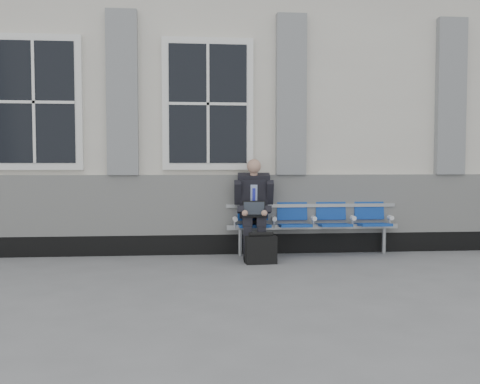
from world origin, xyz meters
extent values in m
plane|color=slate|center=(0.00, 0.00, 0.00)|extent=(70.00, 70.00, 0.00)
cube|color=silver|center=(0.00, 3.50, 2.10)|extent=(14.00, 4.00, 4.20)
cube|color=gray|center=(0.00, 3.50, 4.32)|extent=(14.40, 4.40, 0.24)
cube|color=black|center=(0.00, 1.47, 0.15)|extent=(14.00, 0.10, 0.30)
cube|color=silver|center=(0.00, 1.46, 0.75)|extent=(14.00, 0.08, 0.90)
cube|color=gray|center=(-0.90, 1.44, 2.40)|extent=(0.45, 0.14, 2.40)
cube|color=gray|center=(1.60, 1.44, 2.40)|extent=(0.45, 0.14, 2.40)
cube|color=gray|center=(4.10, 1.44, 2.40)|extent=(0.45, 0.14, 2.40)
cube|color=white|center=(-2.15, 1.46, 2.25)|extent=(1.35, 0.10, 1.95)
cube|color=black|center=(-2.15, 1.41, 2.25)|extent=(1.15, 0.02, 1.75)
cube|color=white|center=(0.35, 1.46, 2.25)|extent=(1.35, 0.10, 1.95)
cube|color=black|center=(0.35, 1.41, 2.25)|extent=(1.15, 0.02, 1.75)
cube|color=#9EA0A3|center=(1.92, 1.30, 0.42)|extent=(2.60, 0.07, 0.07)
cube|color=#9EA0A3|center=(1.92, 1.42, 0.73)|extent=(2.60, 0.05, 0.05)
cylinder|color=#9EA0A3|center=(0.82, 1.30, 0.20)|extent=(0.06, 0.06, 0.39)
cylinder|color=#9EA0A3|center=(3.02, 1.30, 0.20)|extent=(0.06, 0.06, 0.39)
cube|color=#093693|center=(1.02, 1.22, 0.45)|extent=(0.46, 0.42, 0.07)
cube|color=#093693|center=(1.02, 1.43, 0.71)|extent=(0.46, 0.10, 0.40)
cube|color=#093693|center=(1.62, 1.22, 0.45)|extent=(0.46, 0.42, 0.07)
cube|color=#093693|center=(1.62, 1.43, 0.71)|extent=(0.46, 0.10, 0.40)
cube|color=#093693|center=(2.22, 1.22, 0.45)|extent=(0.46, 0.42, 0.07)
cube|color=#093693|center=(2.22, 1.43, 0.71)|extent=(0.46, 0.10, 0.40)
cube|color=#093693|center=(2.82, 1.22, 0.45)|extent=(0.46, 0.42, 0.07)
cube|color=#093693|center=(2.82, 1.43, 0.71)|extent=(0.46, 0.10, 0.40)
cylinder|color=white|center=(0.74, 1.25, 0.55)|extent=(0.07, 0.12, 0.07)
cylinder|color=white|center=(1.32, 1.25, 0.55)|extent=(0.07, 0.12, 0.07)
cylinder|color=white|center=(1.92, 1.25, 0.55)|extent=(0.07, 0.12, 0.07)
cylinder|color=white|center=(2.52, 1.25, 0.55)|extent=(0.07, 0.12, 0.07)
cylinder|color=white|center=(3.10, 1.25, 0.55)|extent=(0.07, 0.12, 0.07)
cube|color=black|center=(0.88, 0.86, 0.04)|extent=(0.13, 0.26, 0.09)
cube|color=black|center=(1.08, 0.84, 0.04)|extent=(0.13, 0.26, 0.09)
cube|color=black|center=(0.89, 0.91, 0.25)|extent=(0.13, 0.14, 0.47)
cube|color=black|center=(1.08, 0.90, 0.25)|extent=(0.13, 0.14, 0.47)
cube|color=black|center=(0.91, 1.13, 0.54)|extent=(0.17, 0.45, 0.14)
cube|color=black|center=(1.10, 1.11, 0.54)|extent=(0.17, 0.45, 0.14)
cube|color=black|center=(1.02, 1.32, 0.87)|extent=(0.44, 0.37, 0.63)
cube|color=#AEBFE5|center=(1.01, 1.20, 0.88)|extent=(0.11, 0.10, 0.35)
cube|color=#2B32C9|center=(1.01, 1.19, 0.87)|extent=(0.05, 0.08, 0.29)
cube|color=black|center=(1.02, 1.29, 1.16)|extent=(0.49, 0.27, 0.14)
cylinder|color=tan|center=(1.01, 1.24, 1.23)|extent=(0.11, 0.11, 0.10)
sphere|color=tan|center=(1.01, 1.18, 1.33)|extent=(0.21, 0.21, 0.21)
cube|color=black|center=(0.78, 1.24, 0.94)|extent=(0.12, 0.29, 0.37)
cube|color=black|center=(1.25, 1.20, 0.94)|extent=(0.12, 0.29, 0.37)
cube|color=black|center=(0.80, 1.06, 0.71)|extent=(0.11, 0.31, 0.14)
cube|color=black|center=(1.19, 1.03, 0.71)|extent=(0.11, 0.31, 0.14)
sphere|color=tan|center=(0.85, 0.92, 0.67)|extent=(0.09, 0.09, 0.09)
sphere|color=tan|center=(1.12, 0.89, 0.67)|extent=(0.09, 0.09, 0.09)
cube|color=black|center=(0.99, 0.98, 0.62)|extent=(0.34, 0.25, 0.02)
cube|color=black|center=(1.00, 1.10, 0.72)|extent=(0.33, 0.12, 0.21)
cube|color=black|center=(1.00, 1.09, 0.72)|extent=(0.30, 0.09, 0.18)
cube|color=black|center=(1.04, 0.63, 0.19)|extent=(0.44, 0.21, 0.38)
cylinder|color=black|center=(1.04, 0.63, 0.40)|extent=(0.34, 0.09, 0.07)
camera|label=1|loc=(0.10, -6.55, 1.37)|focal=40.00mm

